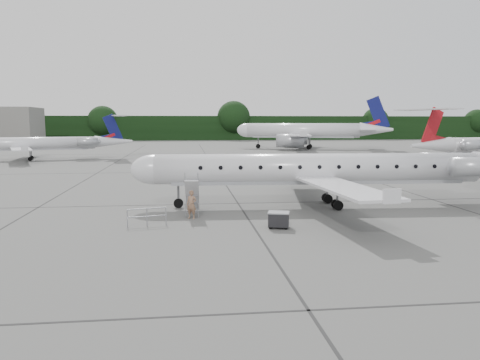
{
  "coord_description": "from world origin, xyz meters",
  "views": [
    {
      "loc": [
        -9.3,
        -26.95,
        5.93
      ],
      "look_at": [
        -5.86,
        2.16,
        2.3
      ],
      "focal_mm": 35.0,
      "sensor_mm": 36.0,
      "label": 1
    }
  ],
  "objects": [
    {
      "name": "baggage_cart",
      "position": [
        -4.1,
        -1.55,
        0.49
      ],
      "size": [
        1.33,
        1.18,
        0.98
      ],
      "primitive_type": null,
      "rotation": [
        0.0,
        0.0,
        -0.26
      ],
      "color": "black",
      "rests_on": "ground"
    },
    {
      "name": "airstair",
      "position": [
        -8.87,
        3.0,
        1.17
      ],
      "size": [
        0.97,
        2.49,
        2.34
      ],
      "primitive_type": null,
      "rotation": [
        0.0,
        0.0,
        -0.05
      ],
      "color": "silver",
      "rests_on": "ground"
    },
    {
      "name": "bg_narrowbody",
      "position": [
        16.78,
        75.27,
        5.69
      ],
      "size": [
        37.27,
        31.65,
        11.38
      ],
      "primitive_type": null,
      "rotation": [
        0.0,
        0.0,
        -0.32
      ],
      "color": "silver",
      "rests_on": "ground"
    },
    {
      "name": "treeline",
      "position": [
        0.0,
        130.0,
        4.0
      ],
      "size": [
        260.0,
        4.0,
        8.0
      ],
      "primitive_type": "cube",
      "color": "black",
      "rests_on": "ground"
    },
    {
      "name": "main_regional_jet",
      "position": [
        0.01,
        4.89,
        3.74
      ],
      "size": [
        30.15,
        22.39,
        7.48
      ],
      "primitive_type": null,
      "rotation": [
        0.0,
        0.0,
        -0.05
      ],
      "color": "silver",
      "rests_on": "ground"
    },
    {
      "name": "safety_railing",
      "position": [
        -11.52,
        -0.1,
        0.5
      ],
      "size": [
        2.16,
        0.56,
        1.0
      ],
      "primitive_type": null,
      "rotation": [
        0.0,
        0.0,
        0.22
      ],
      "color": "gray",
      "rests_on": "ground"
    },
    {
      "name": "passenger",
      "position": [
        -8.94,
        1.63,
        0.88
      ],
      "size": [
        0.76,
        0.66,
        1.77
      ],
      "primitive_type": "imported",
      "rotation": [
        0.0,
        0.0,
        -0.44
      ],
      "color": "#876149",
      "rests_on": "ground"
    },
    {
      "name": "bg_regional_left",
      "position": [
        -34.36,
        49.48,
        3.6
      ],
      "size": [
        31.26,
        25.55,
        7.2
      ],
      "primitive_type": null,
      "rotation": [
        0.0,
        0.0,
        0.23
      ],
      "color": "silver",
      "rests_on": "ground"
    },
    {
      "name": "ground",
      "position": [
        0.0,
        0.0,
        0.0
      ],
      "size": [
        320.0,
        320.0,
        0.0
      ],
      "primitive_type": "plane",
      "color": "#565654",
      "rests_on": "ground"
    }
  ]
}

